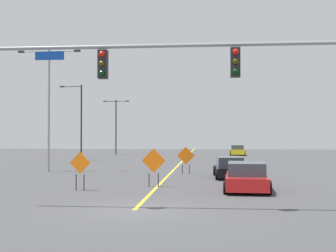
{
  "coord_description": "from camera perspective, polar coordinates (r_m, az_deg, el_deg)",
  "views": [
    {
      "loc": [
        2.65,
        -15.78,
        2.72
      ],
      "look_at": [
        -0.78,
        22.15,
        3.49
      ],
      "focal_mm": 47.13,
      "sensor_mm": 36.0,
      "label": 1
    }
  ],
  "objects": [
    {
      "name": "construction_sign_median_near",
      "position": [
        23.12,
        -1.87,
        -4.74
      ],
      "size": [
        1.28,
        0.18,
        2.02
      ],
      "color": "orange",
      "rests_on": "ground"
    },
    {
      "name": "street_lamp_far_right",
      "position": [
        47.82,
        -11.37,
        0.98
      ],
      "size": [
        2.42,
        0.24,
        8.04
      ],
      "color": "black",
      "rests_on": "ground"
    },
    {
      "name": "street_lamp_mid_left",
      "position": [
        33.65,
        -15.16,
        3.42
      ],
      "size": [
        4.7,
        0.24,
        9.05
      ],
      "color": "gray",
      "rests_on": "ground"
    },
    {
      "name": "construction_sign_left_lane",
      "position": [
        31.27,
        2.32,
        -4.0
      ],
      "size": [
        1.25,
        0.06,
        1.88
      ],
      "color": "orange",
      "rests_on": "ground"
    },
    {
      "name": "traffic_signal_assembly",
      "position": [
        15.93,
        7.78,
        6.66
      ],
      "size": [
        14.51,
        0.44,
        6.43
      ],
      "color": "gray",
      "rests_on": "ground"
    },
    {
      "name": "car_yellow_near",
      "position": [
        59.9,
        8.97,
        -3.13
      ],
      "size": [
        2.19,
        4.52,
        1.37
      ],
      "color": "gold",
      "rests_on": "ground"
    },
    {
      "name": "construction_sign_right_lane",
      "position": [
        22.09,
        -11.3,
        -5.05
      ],
      "size": [
        1.07,
        0.22,
        1.89
      ],
      "color": "orange",
      "rests_on": "ground"
    },
    {
      "name": "car_red_passing",
      "position": [
        22.05,
        10.09,
        -6.53
      ],
      "size": [
        2.38,
        4.67,
        1.38
      ],
      "color": "red",
      "rests_on": "ground"
    },
    {
      "name": "road_centre_stripe",
      "position": [
        53.89,
        2.34,
        -4.05
      ],
      "size": [
        0.16,
        75.94,
        0.01
      ],
      "color": "yellow",
      "rests_on": "ground"
    },
    {
      "name": "ground",
      "position": [
        16.23,
        -4.38,
        -10.8
      ],
      "size": [
        136.7,
        136.7,
        0.0
      ],
      "primitive_type": "plane",
      "color": "#444447"
    },
    {
      "name": "car_black_mid",
      "position": [
        28.36,
        7.96,
        -5.36
      ],
      "size": [
        2.03,
        4.35,
        1.34
      ],
      "color": "black",
      "rests_on": "ground"
    },
    {
      "name": "street_lamp_mid_right",
      "position": [
        61.04,
        -6.75,
        0.51
      ],
      "size": [
        3.56,
        0.24,
        7.52
      ],
      "color": "black",
      "rests_on": "ground"
    }
  ]
}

